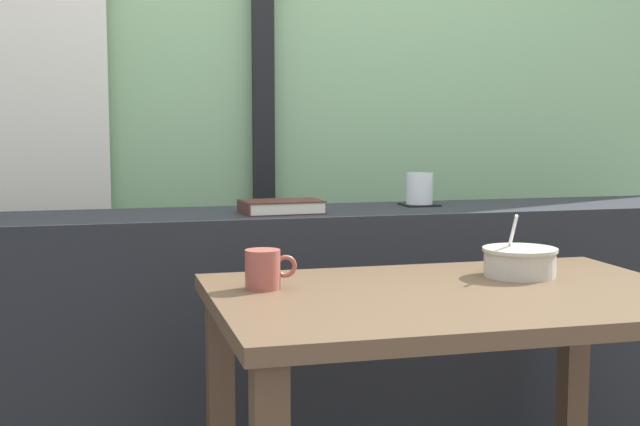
{
  "coord_description": "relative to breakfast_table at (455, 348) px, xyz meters",
  "views": [
    {
      "loc": [
        -0.64,
        -1.82,
        1.09
      ],
      "look_at": [
        -0.06,
        0.44,
        0.84
      ],
      "focal_mm": 49.45,
      "sensor_mm": 36.0,
      "label": 1
    }
  ],
  "objects": [
    {
      "name": "soup_bowl",
      "position": [
        0.21,
        0.13,
        0.16
      ],
      "size": [
        0.17,
        0.17,
        0.15
      ],
      "color": "#BCB7A8",
      "rests_on": "breakfast_table"
    },
    {
      "name": "window_divider_post",
      "position": [
        -0.16,
        1.3,
        0.7
      ],
      "size": [
        0.07,
        0.05,
        2.6
      ],
      "primitive_type": "cube",
      "color": "black",
      "rests_on": "ground"
    },
    {
      "name": "breakfast_table",
      "position": [
        0.0,
        0.0,
        0.0
      ],
      "size": [
        1.02,
        0.69,
        0.73
      ],
      "color": "brown",
      "rests_on": "ground"
    },
    {
      "name": "outdoor_backdrop",
      "position": [
        -0.1,
        1.37,
        0.8
      ],
      "size": [
        4.8,
        0.08,
        2.8
      ],
      "primitive_type": "cube",
      "color": "#8EBC89",
      "rests_on": "ground"
    },
    {
      "name": "coaster_square",
      "position": [
        0.19,
        0.71,
        0.23
      ],
      "size": [
        0.1,
        0.1,
        0.0
      ],
      "primitive_type": "cube",
      "color": "black",
      "rests_on": "dark_console_ledge"
    },
    {
      "name": "juice_glass",
      "position": [
        0.19,
        0.71,
        0.28
      ],
      "size": [
        0.08,
        0.08,
        0.09
      ],
      "color": "white",
      "rests_on": "coaster_square"
    },
    {
      "name": "curtain_left_panel",
      "position": [
        -0.96,
        1.27,
        0.65
      ],
      "size": [
        0.56,
        0.06,
        2.5
      ],
      "primitive_type": "cube",
      "color": "silver",
      "rests_on": "ground"
    },
    {
      "name": "ceramic_mug",
      "position": [
        -0.39,
        0.13,
        0.16
      ],
      "size": [
        0.11,
        0.08,
        0.08
      ],
      "color": "#9E4C42",
      "rests_on": "breakfast_table"
    },
    {
      "name": "closed_book",
      "position": [
        -0.25,
        0.62,
        0.25
      ],
      "size": [
        0.22,
        0.15,
        0.03
      ],
      "color": "#47231E",
      "rests_on": "dark_console_ledge"
    },
    {
      "name": "dark_console_ledge",
      "position": [
        -0.1,
        0.66,
        -0.19
      ],
      "size": [
        2.8,
        0.36,
        0.84
      ],
      "primitive_type": "cube",
      "color": "#23262B",
      "rests_on": "ground"
    }
  ]
}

